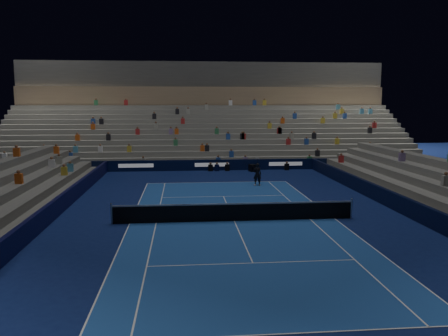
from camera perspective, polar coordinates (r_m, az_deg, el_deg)
ground at (r=24.05m, az=1.31°, el=-6.75°), size 90.00×90.00×0.00m
court_surface at (r=24.05m, az=1.31°, el=-6.74°), size 10.97×23.77×0.01m
sponsor_barrier_far at (r=42.06m, az=-1.55°, el=0.38°), size 44.00×0.25×1.00m
sponsor_barrier_east at (r=26.80m, az=22.46°, el=-4.72°), size 0.25×37.00×1.00m
sponsor_barrier_west at (r=24.80m, az=-21.67°, el=-5.69°), size 0.25×37.00×1.00m
grandstand_main at (r=51.14m, az=-2.25°, el=5.00°), size 44.00×15.20×11.20m
tennis_net at (r=23.93m, az=1.32°, el=-5.58°), size 12.90×0.10×1.10m
tennis_player at (r=34.25m, az=4.25°, el=-0.80°), size 0.64×0.43×1.73m
broadcast_camera at (r=41.42m, az=3.60°, el=0.02°), size 0.67×1.04×0.66m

